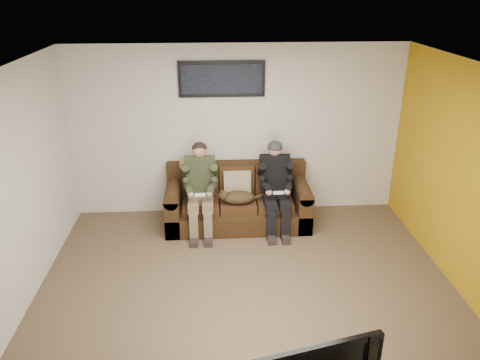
{
  "coord_description": "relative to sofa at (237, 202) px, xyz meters",
  "views": [
    {
      "loc": [
        -0.38,
        -4.52,
        3.4
      ],
      "look_at": [
        -0.02,
        1.2,
        0.95
      ],
      "focal_mm": 35.0,
      "sensor_mm": 36.0,
      "label": 1
    }
  ],
  "objects": [
    {
      "name": "throw_blanket",
      "position": [
        -0.64,
        0.27,
        0.54
      ],
      "size": [
        0.43,
        0.21,
        0.08
      ],
      "primitive_type": "cube",
      "color": "#BDA98B",
      "rests_on": "sofa"
    },
    {
      "name": "floor",
      "position": [
        0.02,
        -1.83,
        -0.33
      ],
      "size": [
        5.0,
        5.0,
        0.0
      ],
      "primitive_type": "plane",
      "color": "brown",
      "rests_on": "ground"
    },
    {
      "name": "wall_front",
      "position": [
        0.02,
        -4.08,
        0.97
      ],
      "size": [
        5.0,
        0.0,
        5.0
      ],
      "primitive_type": "plane",
      "rotation": [
        -1.57,
        0.0,
        0.0
      ],
      "color": "beige",
      "rests_on": "ground"
    },
    {
      "name": "wall_right",
      "position": [
        2.52,
        -1.83,
        0.97
      ],
      "size": [
        0.0,
        4.5,
        4.5
      ],
      "primitive_type": "plane",
      "rotation": [
        1.57,
        0.0,
        -1.57
      ],
      "color": "beige",
      "rests_on": "ground"
    },
    {
      "name": "framed_poster",
      "position": [
        -0.2,
        0.39,
        1.77
      ],
      "size": [
        1.25,
        0.05,
        0.52
      ],
      "color": "black",
      "rests_on": "wall_back"
    },
    {
      "name": "wall_left",
      "position": [
        -2.48,
        -1.83,
        0.97
      ],
      "size": [
        0.0,
        4.5,
        4.5
      ],
      "primitive_type": "plane",
      "rotation": [
        1.57,
        0.0,
        1.57
      ],
      "color": "beige",
      "rests_on": "ground"
    },
    {
      "name": "cat",
      "position": [
        -0.02,
        -0.26,
        0.2
      ],
      "size": [
        0.66,
        0.26,
        0.24
      ],
      "color": "#48371C",
      "rests_on": "sofa"
    },
    {
      "name": "sofa",
      "position": [
        0.0,
        0.0,
        0.0
      ],
      "size": [
        2.11,
        0.91,
        0.86
      ],
      "color": "#33200F",
      "rests_on": "ground"
    },
    {
      "name": "ceiling",
      "position": [
        0.02,
        -1.83,
        2.27
      ],
      "size": [
        5.0,
        5.0,
        0.0
      ],
      "primitive_type": "plane",
      "rotation": [
        3.14,
        0.0,
        0.0
      ],
      "color": "silver",
      "rests_on": "ground"
    },
    {
      "name": "wall_back",
      "position": [
        0.02,
        0.42,
        0.97
      ],
      "size": [
        5.0,
        0.0,
        5.0
      ],
      "primitive_type": "plane",
      "rotation": [
        1.57,
        0.0,
        0.0
      ],
      "color": "beige",
      "rests_on": "ground"
    },
    {
      "name": "person_left",
      "position": [
        -0.54,
        -0.18,
        0.39
      ],
      "size": [
        0.51,
        0.87,
        1.28
      ],
      "color": "#78634B",
      "rests_on": "sofa"
    },
    {
      "name": "accent_wall_right",
      "position": [
        2.51,
        -1.83,
        0.97
      ],
      "size": [
        0.0,
        4.5,
        4.5
      ],
      "primitive_type": "plane",
      "rotation": [
        1.57,
        0.0,
        -1.57
      ],
      "color": "#B48612",
      "rests_on": "ground"
    },
    {
      "name": "throw_pillow",
      "position": [
        0.0,
        0.04,
        0.29
      ],
      "size": [
        0.4,
        0.19,
        0.4
      ],
      "primitive_type": "cube",
      "rotation": [
        -0.21,
        0.0,
        0.0
      ],
      "color": "#9B8A65",
      "rests_on": "sofa"
    },
    {
      "name": "person_right",
      "position": [
        0.54,
        -0.18,
        0.39
      ],
      "size": [
        0.51,
        0.86,
        1.29
      ],
      "color": "black",
      "rests_on": "sofa"
    }
  ]
}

